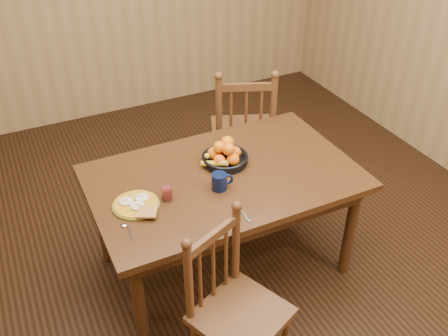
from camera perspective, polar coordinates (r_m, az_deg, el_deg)
name	(u,v)px	position (r m, az deg, el deg)	size (l,w,h in m)	color
room	(224,83)	(2.70, 0.00, 9.65)	(4.52, 5.02, 2.72)	black
dining_table	(224,186)	(3.05, 0.00, -2.08)	(1.60, 1.00, 0.75)	black
chair_far	(243,131)	(3.90, 2.21, 4.19)	(0.62, 0.61, 1.06)	#4A2E16
chair_near	(235,309)	(2.63, 1.26, -15.78)	(0.56, 0.55, 0.95)	#4A2E16
breakfast_plate	(137,205)	(2.80, -9.95, -4.14)	(0.26, 0.30, 0.04)	#59601E
fork	(242,211)	(2.73, 2.07, -4.90)	(0.04, 0.18, 0.00)	silver
spoon	(126,227)	(2.67, -11.13, -6.64)	(0.04, 0.16, 0.01)	silver
coffee_mug	(220,181)	(2.86, -0.46, -1.53)	(0.13, 0.09, 0.10)	black
juice_glass	(167,193)	(2.81, -6.55, -2.87)	(0.06, 0.06, 0.09)	silver
fruit_bowl	(225,155)	(3.08, 0.07, 1.47)	(0.29, 0.29, 0.17)	black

